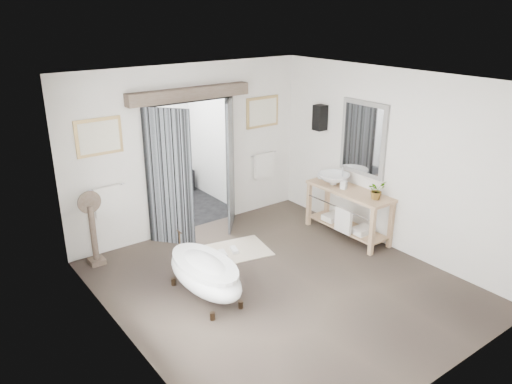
% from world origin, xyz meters
% --- Properties ---
extents(ground_plane, '(5.00, 5.00, 0.00)m').
position_xyz_m(ground_plane, '(0.00, 0.00, 0.00)').
color(ground_plane, '#4F4236').
extents(room_shell, '(4.52, 5.02, 2.91)m').
position_xyz_m(room_shell, '(-0.04, -0.11, 1.86)').
color(room_shell, silver).
rests_on(room_shell, ground_plane).
extents(shower_room, '(2.22, 2.01, 2.51)m').
position_xyz_m(shower_room, '(0.00, 3.99, 0.91)').
color(shower_room, black).
rests_on(shower_room, ground_plane).
extents(back_wall_dressing, '(3.82, 0.72, 2.52)m').
position_xyz_m(back_wall_dressing, '(0.00, 2.32, 1.56)').
color(back_wall_dressing, black).
rests_on(back_wall_dressing, ground_plane).
extents(clawfoot_tub, '(0.67, 1.50, 0.73)m').
position_xyz_m(clawfoot_tub, '(-1.02, 0.39, 0.36)').
color(clawfoot_tub, '#342619').
rests_on(clawfoot_tub, ground_plane).
extents(vanity, '(0.57, 1.60, 0.85)m').
position_xyz_m(vanity, '(1.95, 0.58, 0.51)').
color(vanity, tan).
rests_on(vanity, ground_plane).
extents(pedestal_mirror, '(0.36, 0.23, 1.21)m').
position_xyz_m(pedestal_mirror, '(-1.90, 2.21, 0.52)').
color(pedestal_mirror, brown).
rests_on(pedestal_mirror, ground_plane).
extents(rug, '(1.34, 1.03, 0.01)m').
position_xyz_m(rug, '(-0.00, 1.27, 0.01)').
color(rug, beige).
rests_on(rug, ground_plane).
extents(slippers, '(0.38, 0.25, 0.05)m').
position_xyz_m(slippers, '(-0.07, 1.25, 0.04)').
color(slippers, white).
rests_on(slippers, rug).
extents(basin, '(0.71, 0.71, 0.19)m').
position_xyz_m(basin, '(1.95, 0.96, 0.95)').
color(basin, white).
rests_on(basin, vanity).
extents(plant, '(0.29, 0.26, 0.30)m').
position_xyz_m(plant, '(2.00, 0.05, 1.00)').
color(plant, gray).
rests_on(plant, vanity).
extents(soap_bottle_a, '(0.12, 0.12, 0.21)m').
position_xyz_m(soap_bottle_a, '(1.92, 0.68, 0.96)').
color(soap_bottle_a, gray).
rests_on(soap_bottle_a, vanity).
extents(soap_bottle_b, '(0.14, 0.14, 0.16)m').
position_xyz_m(soap_bottle_b, '(1.97, 1.30, 0.93)').
color(soap_bottle_b, gray).
rests_on(soap_bottle_b, vanity).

